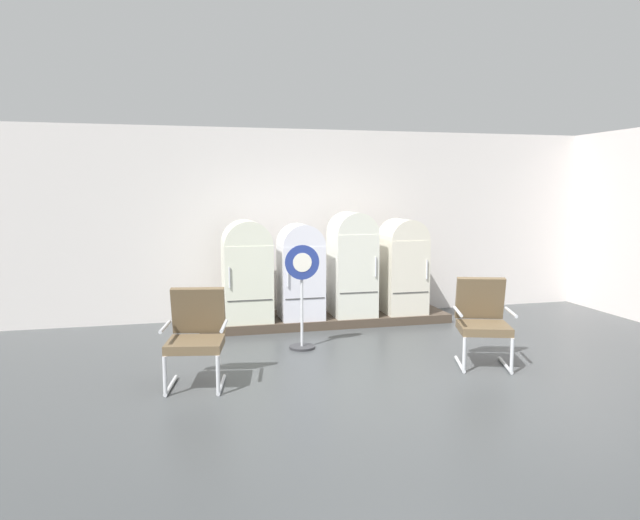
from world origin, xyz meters
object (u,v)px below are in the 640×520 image
armchair_left (196,332)px  armchair_right (482,318)px  refrigerator_0 (247,268)px  refrigerator_2 (352,261)px  refrigerator_1 (301,269)px  sign_stand (302,301)px  refrigerator_3 (403,263)px

armchair_left → armchair_right: bearing=-1.3°
refrigerator_0 → refrigerator_2: refrigerator_2 is taller
refrigerator_1 → armchair_right: (1.62, -2.28, -0.31)m
armchair_right → armchair_left: bearing=178.7°
sign_stand → armchair_right: bearing=-30.9°
refrigerator_0 → armchair_right: (2.39, -2.31, -0.34)m
refrigerator_1 → armchair_right: bearing=-54.6°
armchair_left → armchair_right: size_ratio=1.00×
armchair_left → sign_stand: 1.68m
refrigerator_2 → refrigerator_3: refrigerator_2 is taller
refrigerator_1 → armchair_left: refrigerator_1 is taller
armchair_right → sign_stand: 2.16m
refrigerator_2 → armchair_right: refrigerator_2 is taller
refrigerator_2 → sign_stand: bearing=-130.1°
armchair_left → refrigerator_0: bearing=70.8°
armchair_left → sign_stand: (1.32, 1.04, 0.07)m
refrigerator_0 → armchair_right: refrigerator_0 is taller
refrigerator_3 → armchair_left: size_ratio=1.44×
armchair_left → sign_stand: sign_stand is taller
refrigerator_1 → refrigerator_2: size_ratio=0.90×
refrigerator_2 → sign_stand: (-1.02, -1.21, -0.33)m
refrigerator_1 → armchair_left: 2.71m
armchair_left → sign_stand: size_ratio=0.75×
refrigerator_3 → sign_stand: 2.19m
refrigerator_0 → refrigerator_1: refrigerator_0 is taller
refrigerator_0 → sign_stand: size_ratio=1.09×
armchair_left → refrigerator_1: bearing=54.9°
armchair_right → sign_stand: bearing=149.1°
refrigerator_2 → sign_stand: size_ratio=1.17×
refrigerator_0 → refrigerator_1: 0.77m
refrigerator_2 → armchair_right: (0.84, -2.32, -0.40)m
armchair_right → sign_stand: sign_stand is taller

